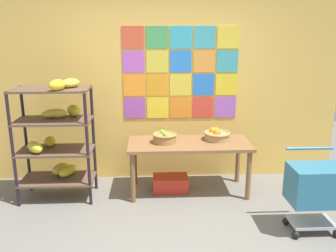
# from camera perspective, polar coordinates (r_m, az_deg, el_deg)

# --- Properties ---
(back_wall_with_art) EXTENTS (4.88, 0.07, 2.95)m
(back_wall_with_art) POSITION_cam_1_polar(r_m,az_deg,el_deg) (4.75, -1.13, 8.68)
(back_wall_with_art) COLOR #E6B34D
(back_wall_with_art) RESTS_ON ground
(banana_shelf_unit) EXTENTS (0.88, 0.57, 1.49)m
(banana_shelf_unit) POSITION_cam_1_polar(r_m,az_deg,el_deg) (4.44, -17.64, -1.32)
(banana_shelf_unit) COLOR black
(banana_shelf_unit) RESTS_ON ground
(display_table) EXTENTS (1.52, 0.66, 0.66)m
(display_table) POSITION_cam_1_polar(r_m,az_deg,el_deg) (4.44, 3.43, -3.64)
(display_table) COLOR brown
(display_table) RESTS_ON ground
(fruit_basket_back_left) EXTENTS (0.30, 0.30, 0.14)m
(fruit_basket_back_left) POSITION_cam_1_polar(r_m,az_deg,el_deg) (4.38, -0.54, -1.86)
(fruit_basket_back_left) COLOR #A2743E
(fruit_basket_back_left) RESTS_ON display_table
(fruit_basket_right) EXTENTS (0.34, 0.34, 0.15)m
(fruit_basket_right) POSITION_cam_1_polar(r_m,az_deg,el_deg) (4.54, 7.88, -1.43)
(fruit_basket_right) COLOR tan
(fruit_basket_right) RESTS_ON display_table
(produce_crate_under_table) EXTENTS (0.45, 0.28, 0.20)m
(produce_crate_under_table) POSITION_cam_1_polar(r_m,az_deg,el_deg) (4.62, 0.40, -9.27)
(produce_crate_under_table) COLOR red
(produce_crate_under_table) RESTS_ON ground
(shopping_cart) EXTENTS (0.52, 0.41, 0.84)m
(shopping_cart) POSITION_cam_1_polar(r_m,az_deg,el_deg) (3.89, 22.72, -9.16)
(shopping_cart) COLOR black
(shopping_cart) RESTS_ON ground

